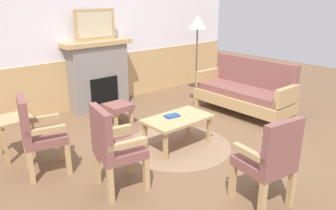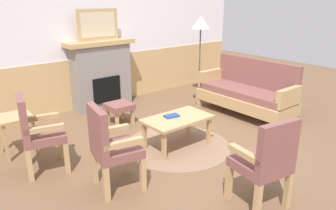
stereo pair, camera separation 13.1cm
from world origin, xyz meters
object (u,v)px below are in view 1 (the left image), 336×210
object	(u,v)px
floor_lamp_by_couch	(197,27)
book_on_table	(172,116)
couch	(245,92)
armchair_by_window_left	(37,132)
footstool	(118,108)
armchair_near_fireplace	(114,145)
armchair_front_left	(270,159)
side_table	(14,126)
coffee_table	(178,121)
framed_picture	(95,25)
fireplace	(99,74)

from	to	relation	value
floor_lamp_by_couch	book_on_table	bearing A→B (deg)	-143.60
couch	floor_lamp_by_couch	bearing A→B (deg)	86.62
armchair_by_window_left	couch	bearing A→B (deg)	-5.19
floor_lamp_by_couch	footstool	bearing A→B (deg)	-172.79
armchair_near_fireplace	armchair_front_left	distance (m)	1.63
book_on_table	side_table	distance (m)	2.13
coffee_table	armchair_front_left	size ratio (longest dim) A/B	0.98
book_on_table	armchair_by_window_left	xyz separation A→B (m)	(-1.71, 0.49, 0.08)
coffee_table	armchair_near_fireplace	xyz separation A→B (m)	(-1.27, -0.36, 0.15)
framed_picture	floor_lamp_by_couch	distance (m)	2.03
framed_picture	armchair_near_fireplace	bearing A→B (deg)	-116.72
fireplace	couch	distance (m)	2.74
armchair_front_left	side_table	bearing A→B (deg)	118.92
book_on_table	couch	bearing A→B (deg)	4.71
armchair_near_fireplace	footstool	bearing A→B (deg)	55.98
fireplace	couch	xyz separation A→B (m)	(1.82, -2.03, -0.26)
coffee_table	armchair_near_fireplace	size ratio (longest dim) A/B	0.98
fireplace	armchair_by_window_left	bearing A→B (deg)	-136.64
fireplace	book_on_table	world-z (taller)	fireplace
couch	armchair_near_fireplace	size ratio (longest dim) A/B	1.84
couch	armchair_by_window_left	size ratio (longest dim) A/B	1.84
coffee_table	side_table	bearing A→B (deg)	146.60
book_on_table	footstool	world-z (taller)	book_on_table
framed_picture	armchair_front_left	xyz separation A→B (m)	(-0.30, -3.89, -1.02)
armchair_front_left	floor_lamp_by_couch	world-z (taller)	floor_lamp_by_couch
fireplace	framed_picture	size ratio (longest dim) A/B	1.62
side_table	armchair_near_fireplace	bearing A→B (deg)	-70.14
side_table	floor_lamp_by_couch	bearing A→B (deg)	4.80
framed_picture	coffee_table	bearing A→B (deg)	-90.98
armchair_by_window_left	framed_picture	bearing A→B (deg)	43.37
coffee_table	floor_lamp_by_couch	distance (m)	2.69
armchair_near_fireplace	floor_lamp_by_couch	bearing A→B (deg)	30.44
side_table	footstool	bearing A→B (deg)	1.70
book_on_table	floor_lamp_by_couch	bearing A→B (deg)	36.40
coffee_table	armchair_near_fireplace	world-z (taller)	armchair_near_fireplace
armchair_near_fireplace	floor_lamp_by_couch	xyz separation A→B (m)	(3.21, 1.89, 0.91)
framed_picture	armchair_by_window_left	distance (m)	2.68
book_on_table	framed_picture	bearing A→B (deg)	87.75
couch	armchair_near_fireplace	bearing A→B (deg)	-169.49
armchair_by_window_left	coffee_table	bearing A→B (deg)	-17.49
framed_picture	side_table	distance (m)	2.42
couch	armchair_near_fireplace	xyz separation A→B (m)	(-3.13, -0.58, 0.14)
framed_picture	book_on_table	world-z (taller)	framed_picture
armchair_front_left	fireplace	bearing A→B (deg)	85.54
coffee_table	footstool	world-z (taller)	coffee_table
armchair_near_fireplace	fireplace	bearing A→B (deg)	63.28
side_table	floor_lamp_by_couch	world-z (taller)	floor_lamp_by_couch
fireplace	framed_picture	world-z (taller)	framed_picture
coffee_table	book_on_table	size ratio (longest dim) A/B	4.63
couch	book_on_table	size ratio (longest dim) A/B	8.68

